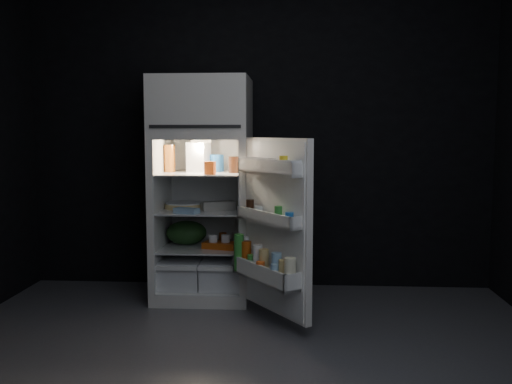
# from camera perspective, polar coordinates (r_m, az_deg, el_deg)

# --- Properties ---
(floor) EXTENTS (4.00, 3.40, 0.00)m
(floor) POSITION_cam_1_polar(r_m,az_deg,el_deg) (3.54, -1.39, -16.43)
(floor) COLOR #525257
(floor) RESTS_ON ground
(wall_back) EXTENTS (4.00, 0.00, 2.70)m
(wall_back) POSITION_cam_1_polar(r_m,az_deg,el_deg) (4.96, 0.30, 6.03)
(wall_back) COLOR black
(wall_back) RESTS_ON ground
(wall_front) EXTENTS (4.00, 0.00, 2.70)m
(wall_front) POSITION_cam_1_polar(r_m,az_deg,el_deg) (1.58, -6.97, 5.94)
(wall_front) COLOR black
(wall_front) RESTS_ON ground
(refrigerator) EXTENTS (0.76, 0.71, 1.78)m
(refrigerator) POSITION_cam_1_polar(r_m,az_deg,el_deg) (4.65, -5.29, 1.13)
(refrigerator) COLOR white
(refrigerator) RESTS_ON ground
(fridge_door) EXTENTS (0.57, 0.70, 1.22)m
(fridge_door) POSITION_cam_1_polar(r_m,az_deg,el_deg) (3.95, 1.69, -3.79)
(fridge_door) COLOR white
(fridge_door) RESTS_ON ground
(milk_jug) EXTENTS (0.18, 0.18, 0.24)m
(milk_jug) POSITION_cam_1_polar(r_m,az_deg,el_deg) (4.64, -5.77, 3.48)
(milk_jug) COLOR white
(milk_jug) RESTS_ON refrigerator
(mayo_jar) EXTENTS (0.11, 0.11, 0.14)m
(mayo_jar) POSITION_cam_1_polar(r_m,az_deg,el_deg) (4.67, -3.93, 2.89)
(mayo_jar) COLOR #1F5DA8
(mayo_jar) RESTS_ON refrigerator
(jam_jar) EXTENTS (0.13, 0.13, 0.13)m
(jam_jar) POSITION_cam_1_polar(r_m,az_deg,el_deg) (4.55, -2.11, 2.76)
(jam_jar) COLOR black
(jam_jar) RESTS_ON refrigerator
(amber_bottle) EXTENTS (0.09, 0.09, 0.22)m
(amber_bottle) POSITION_cam_1_polar(r_m,az_deg,el_deg) (4.69, -8.63, 3.35)
(amber_bottle) COLOR #B8611D
(amber_bottle) RESTS_ON refrigerator
(small_carton) EXTENTS (0.09, 0.07, 0.10)m
(small_carton) POSITION_cam_1_polar(r_m,az_deg,el_deg) (4.38, -4.62, 2.42)
(small_carton) COLOR #E4591A
(small_carton) RESTS_ON refrigerator
(egg_carton) EXTENTS (0.29, 0.20, 0.07)m
(egg_carton) POSITION_cam_1_polar(r_m,az_deg,el_deg) (4.58, -3.80, -1.37)
(egg_carton) COLOR gray
(egg_carton) RESTS_ON refrigerator
(pie) EXTENTS (0.38, 0.38, 0.04)m
(pie) POSITION_cam_1_polar(r_m,az_deg,el_deg) (4.71, -7.17, -1.38)
(pie) COLOR tan
(pie) RESTS_ON refrigerator
(flat_package) EXTENTS (0.21, 0.16, 0.04)m
(flat_package) POSITION_cam_1_polar(r_m,az_deg,el_deg) (4.43, -6.95, -1.86)
(flat_package) COLOR #7FA6C5
(flat_package) RESTS_ON refrigerator
(wrapped_pkg) EXTENTS (0.13, 0.12, 0.05)m
(wrapped_pkg) POSITION_cam_1_polar(r_m,az_deg,el_deg) (4.74, -2.67, -1.24)
(wrapped_pkg) COLOR #ECE9C1
(wrapped_pkg) RESTS_ON refrigerator
(produce_bag) EXTENTS (0.41, 0.39, 0.20)m
(produce_bag) POSITION_cam_1_polar(r_m,az_deg,el_deg) (4.74, -6.97, -4.05)
(produce_bag) COLOR #193815
(produce_bag) RESTS_ON refrigerator
(yogurt_tray) EXTENTS (0.30, 0.21, 0.05)m
(yogurt_tray) POSITION_cam_1_polar(r_m,az_deg,el_deg) (4.57, -3.56, -5.33)
(yogurt_tray) COLOR #B5480F
(yogurt_tray) RESTS_ON refrigerator
(small_can_red) EXTENTS (0.08, 0.08, 0.09)m
(small_can_red) POSITION_cam_1_polar(r_m,az_deg,el_deg) (4.76, -3.34, -4.61)
(small_can_red) COLOR #B5480F
(small_can_red) RESTS_ON refrigerator
(small_can_silver) EXTENTS (0.06, 0.06, 0.09)m
(small_can_silver) POSITION_cam_1_polar(r_m,az_deg,el_deg) (4.77, -2.10, -4.58)
(small_can_silver) COLOR silver
(small_can_silver) RESTS_ON refrigerator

